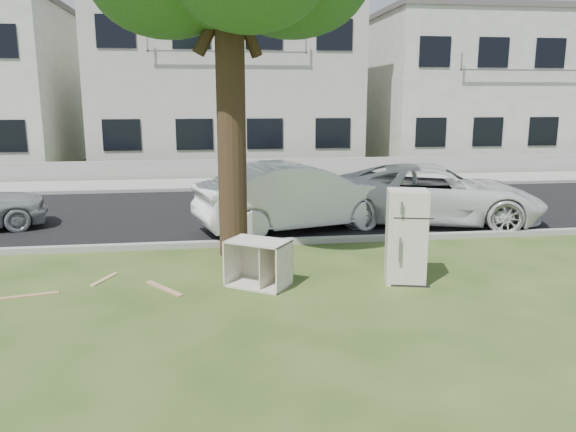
{
  "coord_description": "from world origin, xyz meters",
  "views": [
    {
      "loc": [
        -0.82,
        -8.82,
        3.02
      ],
      "look_at": [
        0.5,
        0.6,
        1.0
      ],
      "focal_mm": 35.0,
      "sensor_mm": 36.0,
      "label": 1
    }
  ],
  "objects": [
    {
      "name": "plank_b",
      "position": [
        -1.6,
        -0.07,
        0.01
      ],
      "size": [
        0.66,
        0.83,
        0.02
      ],
      "primitive_type": "cube",
      "rotation": [
        0.0,
        0.0,
        -0.93
      ],
      "color": "tan",
      "rests_on": "ground"
    },
    {
      "name": "sidewalk",
      "position": [
        0.0,
        11.0,
        0.01
      ],
      "size": [
        120.0,
        2.8,
        0.01
      ],
      "primitive_type": "cube",
      "color": "gray",
      "rests_on": "ground"
    },
    {
      "name": "plank_c",
      "position": [
        -2.64,
        0.55,
        0.01
      ],
      "size": [
        0.36,
        0.68,
        0.02
      ],
      "primitive_type": "cube",
      "rotation": [
        0.0,
        0.0,
        1.15
      ],
      "color": "tan",
      "rests_on": "ground"
    },
    {
      "name": "plank_a",
      "position": [
        -3.74,
        -0.14,
        0.01
      ],
      "size": [
        1.05,
        0.32,
        0.02
      ],
      "primitive_type": "cube",
      "rotation": [
        0.0,
        0.0,
        0.22
      ],
      "color": "tan",
      "rests_on": "ground"
    },
    {
      "name": "car_right",
      "position": [
        4.55,
        4.01,
        0.71
      ],
      "size": [
        5.6,
        3.74,
        1.43
      ],
      "primitive_type": "imported",
      "rotation": [
        0.0,
        0.0,
        1.28
      ],
      "color": "silver",
      "rests_on": "ground"
    },
    {
      "name": "ground",
      "position": [
        0.0,
        0.0,
        0.0
      ],
      "size": [
        120.0,
        120.0,
        0.0
      ],
      "primitive_type": "plane",
      "color": "#2B4217"
    },
    {
      "name": "road",
      "position": [
        0.0,
        6.0,
        0.01
      ],
      "size": [
        120.0,
        7.0,
        0.01
      ],
      "primitive_type": "cube",
      "color": "black",
      "rests_on": "ground"
    },
    {
      "name": "low_wall",
      "position": [
        0.0,
        12.6,
        0.35
      ],
      "size": [
        120.0,
        0.15,
        0.7
      ],
      "primitive_type": "cube",
      "color": "gray",
      "rests_on": "ground"
    },
    {
      "name": "cabinet",
      "position": [
        -0.09,
        -0.1,
        0.38
      ],
      "size": [
        1.15,
        1.04,
        0.76
      ],
      "primitive_type": "cube",
      "rotation": [
        0.0,
        0.0,
        -0.58
      ],
      "color": "white",
      "rests_on": "ground"
    },
    {
      "name": "townhouse_center",
      "position": [
        0.0,
        17.5,
        3.72
      ],
      "size": [
        11.22,
        8.16,
        7.44
      ],
      "color": "beige",
      "rests_on": "ground"
    },
    {
      "name": "car_center",
      "position": [
        1.2,
        3.77,
        0.78
      ],
      "size": [
        4.98,
        2.86,
        1.55
      ],
      "primitive_type": "imported",
      "rotation": [
        0.0,
        0.0,
        1.85
      ],
      "color": "white",
      "rests_on": "ground"
    },
    {
      "name": "kerb_near",
      "position": [
        0.0,
        2.45,
        0.0
      ],
      "size": [
        120.0,
        0.18,
        0.12
      ],
      "primitive_type": "cube",
      "color": "gray",
      "rests_on": "ground"
    },
    {
      "name": "fridge",
      "position": [
        2.35,
        -0.22,
        0.77
      ],
      "size": [
        0.76,
        0.72,
        1.54
      ],
      "primitive_type": "cube",
      "rotation": [
        0.0,
        0.0,
        -0.24
      ],
      "color": "silver",
      "rests_on": "ground"
    },
    {
      "name": "kerb_far",
      "position": [
        0.0,
        9.55,
        0.0
      ],
      "size": [
        120.0,
        0.18,
        0.12
      ],
      "primitive_type": "cube",
      "color": "gray",
      "rests_on": "ground"
    },
    {
      "name": "townhouse_right",
      "position": [
        12.0,
        17.5,
        3.42
      ],
      "size": [
        10.2,
        8.16,
        6.84
      ],
      "color": "silver",
      "rests_on": "ground"
    }
  ]
}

